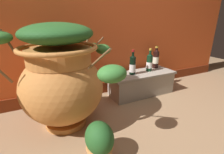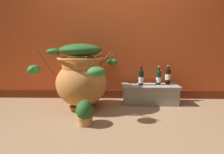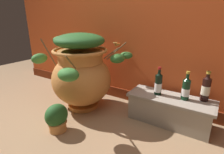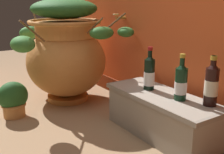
# 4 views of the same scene
# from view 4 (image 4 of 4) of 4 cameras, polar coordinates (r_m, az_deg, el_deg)

# --- Properties ---
(ground_plane) EXTENTS (7.00, 7.00, 0.00)m
(ground_plane) POSITION_cam_4_polar(r_m,az_deg,el_deg) (2.09, -18.67, -11.33)
(ground_plane) COLOR #9E7A56
(terracotta_urn) EXTENTS (1.19, 0.97, 0.92)m
(terracotta_urn) POSITION_cam_4_polar(r_m,az_deg,el_deg) (2.61, -9.27, 5.26)
(terracotta_urn) COLOR #CC7F3D
(terracotta_urn) RESTS_ON ground_plane
(stone_ledge) EXTENTS (0.87, 0.34, 0.29)m
(stone_ledge) POSITION_cam_4_polar(r_m,az_deg,el_deg) (1.99, 9.84, -7.14)
(stone_ledge) COLOR #9E9384
(stone_ledge) RESTS_ON ground_plane
(wine_bottle_left) EXTENTS (0.08, 0.08, 0.30)m
(wine_bottle_left) POSITION_cam_4_polar(r_m,az_deg,el_deg) (1.84, 13.63, -0.90)
(wine_bottle_left) COLOR black
(wine_bottle_left) RESTS_ON stone_ledge
(wine_bottle_middle) EXTENTS (0.08, 0.08, 0.30)m
(wine_bottle_middle) POSITION_cam_4_polar(r_m,az_deg,el_deg) (2.01, 7.48, 0.87)
(wine_bottle_middle) COLOR black
(wine_bottle_middle) RESTS_ON stone_ledge
(wine_bottle_right) EXTENTS (0.08, 0.08, 0.30)m
(wine_bottle_right) POSITION_cam_4_polar(r_m,az_deg,el_deg) (1.79, 19.28, -1.25)
(wine_bottle_right) COLOR black
(wine_bottle_right) RESTS_ON stone_ledge
(potted_shrub) EXTENTS (0.20, 0.24, 0.29)m
(potted_shrub) POSITION_cam_4_polar(r_m,az_deg,el_deg) (2.39, -19.16, -4.24)
(potted_shrub) COLOR #D68E4C
(potted_shrub) RESTS_ON ground_plane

